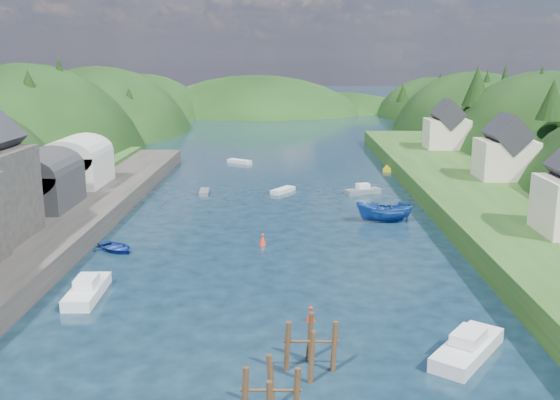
{
  "coord_description": "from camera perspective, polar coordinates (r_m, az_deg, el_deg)",
  "views": [
    {
      "loc": [
        0.86,
        -32.45,
        18.06
      ],
      "look_at": [
        0.0,
        28.0,
        4.0
      ],
      "focal_mm": 40.0,
      "sensor_mm": 36.0,
      "label": 1
    }
  ],
  "objects": [
    {
      "name": "terrace_right",
      "position": [
        78.2,
        18.77,
        -0.07
      ],
      "size": [
        16.0,
        120.0,
        2.4
      ],
      "primitive_type": "cube",
      "color": "#234719",
      "rests_on": "ground"
    },
    {
      "name": "boat_sheds",
      "position": [
        77.4,
        -19.53,
        2.83
      ],
      "size": [
        7.0,
        21.0,
        7.5
      ],
      "color": "#2D2D30",
      "rests_on": "quay_left"
    },
    {
      "name": "quay_left",
      "position": [
        60.5,
        -23.56,
        -4.41
      ],
      "size": [
        12.0,
        110.0,
        2.0
      ],
      "primitive_type": "cube",
      "color": "#2D2B28",
      "rests_on": "ground"
    },
    {
      "name": "channel_buoy_far",
      "position": [
        60.99,
        -1.59,
        -3.67
      ],
      "size": [
        0.7,
        0.7,
        1.1
      ],
      "color": "red",
      "rests_on": "ground"
    },
    {
      "name": "moored_boats",
      "position": [
        52.57,
        -0.87,
        -6.18
      ],
      "size": [
        36.44,
        90.71,
        2.42
      ],
      "color": "#565D62",
      "rests_on": "ground"
    },
    {
      "name": "hillside_left",
      "position": [
        119.71,
        -21.73,
        -0.44
      ],
      "size": [
        44.0,
        245.56,
        52.0
      ],
      "color": "black",
      "rests_on": "ground"
    },
    {
      "name": "hill_trees",
      "position": [
        97.21,
        0.32,
        9.01
      ],
      "size": [
        91.76,
        149.06,
        12.63
      ],
      "color": "black",
      "rests_on": "ground"
    },
    {
      "name": "ground",
      "position": [
        84.41,
        0.21,
        0.74
      ],
      "size": [
        600.0,
        600.0,
        0.0
      ],
      "primitive_type": "plane",
      "color": "black",
      "rests_on": "ground"
    },
    {
      "name": "hillside_right",
      "position": [
        118.92,
        22.58,
        -0.3
      ],
      "size": [
        36.0,
        245.56,
        48.0
      ],
      "color": "black",
      "rests_on": "ground"
    },
    {
      "name": "piling_cluster_far",
      "position": [
        37.4,
        2.81,
        -13.59
      ],
      "size": [
        3.27,
        3.04,
        3.69
      ],
      "color": "#382314",
      "rests_on": "ground"
    },
    {
      "name": "far_hills",
      "position": [
        208.46,
        0.91,
        5.13
      ],
      "size": [
        103.0,
        68.0,
        44.0
      ],
      "color": "black",
      "rests_on": "ground"
    },
    {
      "name": "right_bank_cottages",
      "position": [
        86.09,
        19.24,
        4.2
      ],
      "size": [
        9.0,
        59.24,
        8.41
      ],
      "color": "beige",
      "rests_on": "terrace_right"
    },
    {
      "name": "channel_buoy_near",
      "position": [
        44.09,
        2.84,
        -10.42
      ],
      "size": [
        0.7,
        0.7,
        1.1
      ],
      "color": "red",
      "rests_on": "ground"
    }
  ]
}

